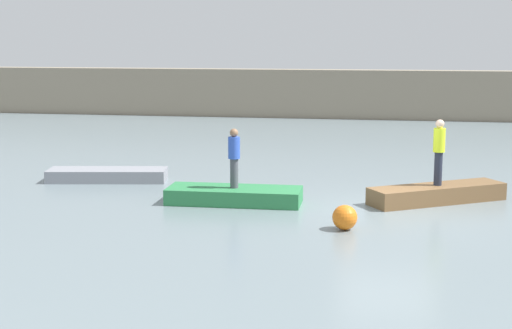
# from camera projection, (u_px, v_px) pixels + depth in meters

# --- Properties ---
(ground_plane) EXTENTS (120.00, 120.00, 0.00)m
(ground_plane) POSITION_uv_depth(u_px,v_px,m) (388.00, 211.00, 19.79)
(ground_plane) COLOR slate
(embankment_wall) EXTENTS (80.00, 1.20, 2.67)m
(embankment_wall) POSITION_uv_depth(u_px,v_px,m) (392.00, 95.00, 41.66)
(embankment_wall) COLOR gray
(embankment_wall) RESTS_ON ground_plane
(rowboat_grey) EXTENTS (3.81, 1.72, 0.39)m
(rowboat_grey) POSITION_uv_depth(u_px,v_px,m) (107.00, 175.00, 23.92)
(rowboat_grey) COLOR gray
(rowboat_grey) RESTS_ON ground_plane
(rowboat_green) EXTENTS (3.66, 1.37, 0.43)m
(rowboat_green) POSITION_uv_depth(u_px,v_px,m) (234.00, 195.00, 20.75)
(rowboat_green) COLOR #2D7F47
(rowboat_green) RESTS_ON ground_plane
(rowboat_brown) EXTENTS (3.84, 2.92, 0.47)m
(rowboat_brown) POSITION_uv_depth(u_px,v_px,m) (437.00, 194.00, 20.86)
(rowboat_brown) COLOR brown
(rowboat_brown) RESTS_ON ground_plane
(person_hiviz_shirt) EXTENTS (0.32, 0.32, 1.81)m
(person_hiviz_shirt) POSITION_uv_depth(u_px,v_px,m) (439.00, 149.00, 20.65)
(person_hiviz_shirt) COLOR #232838
(person_hiviz_shirt) RESTS_ON rowboat_brown
(person_blue_shirt) EXTENTS (0.32, 0.32, 1.62)m
(person_blue_shirt) POSITION_uv_depth(u_px,v_px,m) (234.00, 155.00, 20.56)
(person_blue_shirt) COLOR #4C4C56
(person_blue_shirt) RESTS_ON rowboat_green
(mooring_buoy) EXTENTS (0.59, 0.59, 0.59)m
(mooring_buoy) POSITION_uv_depth(u_px,v_px,m) (345.00, 217.00, 17.89)
(mooring_buoy) COLOR orange
(mooring_buoy) RESTS_ON ground_plane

